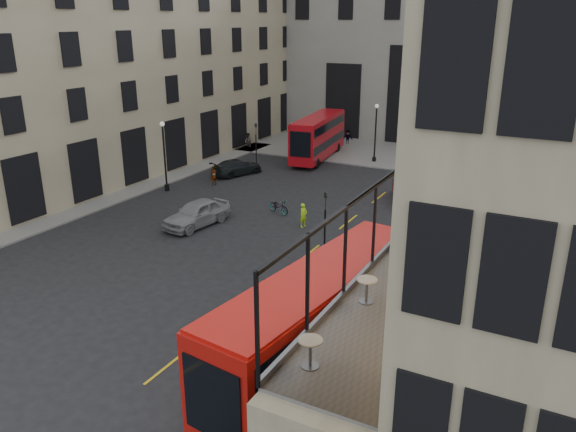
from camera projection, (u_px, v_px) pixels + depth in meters
The scene contains 31 objects.
ground at pixel (214, 379), 20.63m from camera, with size 140.00×140.00×0.00m, color black.
host_building_main at pixel (536, 224), 13.63m from camera, with size 7.26×11.40×15.10m.
host_frontage at pixel (387, 377), 17.00m from camera, with size 3.00×11.00×4.50m, color beige.
cafe_floor at pixel (391, 309), 16.24m from camera, with size 3.00×10.00×0.10m, color slate.
building_left at pixel (76, 33), 45.43m from camera, with size 14.60×50.60×22.00m.
gateway at pixel (432, 50), 59.68m from camera, with size 35.00×10.60×18.00m.
pavement_far at pixel (388, 153), 54.91m from camera, with size 40.00×12.00×0.12m, color slate.
pavement_left at pixel (58, 202), 40.34m from camera, with size 8.00×48.00×0.12m, color slate.
traffic_light_near at pixel (325, 216), 30.26m from camera, with size 0.16×0.20×3.80m.
traffic_light_far at pixel (256, 139), 49.78m from camera, with size 0.16×0.20×3.80m.
street_lamp_a at pixel (165, 160), 42.35m from camera, with size 0.36×0.36×5.33m.
street_lamp_b at pixel (375, 137), 50.80m from camera, with size 0.36×0.36×5.33m.
bus_near at pixel (320, 322), 19.63m from camera, with size 3.89×11.26×4.40m.
bus_far at pixel (318, 135), 52.32m from camera, with size 3.53×10.22×4.00m.
car_a at pixel (197, 213), 35.62m from camera, with size 1.95×4.84×1.65m, color gray.
car_b at pixel (409, 193), 39.93m from camera, with size 1.71×4.91×1.62m, color #A70A0B.
car_c at pixel (237, 167), 47.35m from camera, with size 1.84×4.54×1.32m, color black.
bicycle at pixel (279, 206), 38.02m from camera, with size 0.63×1.82×0.95m, color gray.
cyclist at pixel (303, 215), 35.42m from camera, with size 0.56×0.37×1.55m, color #C2FF1A.
pedestrian_a at pixel (248, 142), 56.32m from camera, with size 0.82×0.64×1.69m, color gray.
pedestrian_b at pixel (348, 137), 58.54m from camera, with size 1.01×0.58×1.57m, color gray.
pedestrian_c at pixel (439, 166), 46.38m from camera, with size 1.15×0.48×1.96m, color gray.
pedestrian_d at pixel (451, 151), 51.65m from camera, with size 0.94×0.61×1.93m, color gray.
pedestrian_e at pixel (214, 176), 44.31m from camera, with size 0.57×0.37×1.56m, color gray.
cafe_table_near at pixel (310, 349), 13.33m from camera, with size 0.60×0.60×0.74m.
cafe_table_mid at pixel (367, 287), 16.40m from camera, with size 0.60×0.60×0.75m.
cafe_table_far at pixel (404, 244), 19.39m from camera, with size 0.65×0.65×0.81m.
cafe_chair_a at pixel (399, 366), 13.04m from camera, with size 0.49×0.49×0.88m.
cafe_chair_b at pixel (421, 323), 14.85m from camera, with size 0.53×0.53×0.97m.
cafe_chair_c at pixel (421, 295), 16.38m from camera, with size 0.47×0.47×0.92m.
cafe_chair_d at pixel (448, 271), 17.97m from camera, with size 0.55×0.55×0.92m.
Camera 1 is at (10.62, -14.13, 12.51)m, focal length 35.00 mm.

